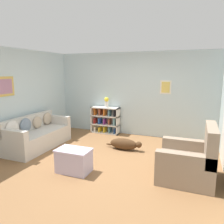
{
  "coord_description": "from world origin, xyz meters",
  "views": [
    {
      "loc": [
        1.88,
        -4.39,
        2.02
      ],
      "look_at": [
        0.0,
        0.4,
        1.05
      ],
      "focal_mm": 35.0,
      "sensor_mm": 36.0,
      "label": 1
    }
  ],
  "objects_px": {
    "couch": "(37,135)",
    "vase": "(107,102)",
    "bookshelf": "(105,120)",
    "recliner_chair": "(190,161)",
    "coffee_table": "(74,160)",
    "dog": "(124,144)"
  },
  "relations": [
    {
      "from": "couch",
      "to": "vase",
      "type": "height_order",
      "value": "vase"
    },
    {
      "from": "couch",
      "to": "bookshelf",
      "type": "bearing_deg",
      "value": 59.07
    },
    {
      "from": "recliner_chair",
      "to": "vase",
      "type": "height_order",
      "value": "vase"
    },
    {
      "from": "vase",
      "to": "coffee_table",
      "type": "bearing_deg",
      "value": -80.49
    },
    {
      "from": "couch",
      "to": "coffee_table",
      "type": "distance_m",
      "value": 1.93
    },
    {
      "from": "bookshelf",
      "to": "couch",
      "type": "bearing_deg",
      "value": -120.93
    },
    {
      "from": "coffee_table",
      "to": "dog",
      "type": "bearing_deg",
      "value": 70.84
    },
    {
      "from": "couch",
      "to": "bookshelf",
      "type": "xyz_separation_m",
      "value": [
        1.16,
        1.94,
        0.09
      ]
    },
    {
      "from": "couch",
      "to": "recliner_chair",
      "type": "distance_m",
      "value": 3.89
    },
    {
      "from": "couch",
      "to": "dog",
      "type": "xyz_separation_m",
      "value": [
        2.24,
        0.67,
        -0.18
      ]
    },
    {
      "from": "recliner_chair",
      "to": "vase",
      "type": "relative_size",
      "value": 3.25
    },
    {
      "from": "coffee_table",
      "to": "dog",
      "type": "xyz_separation_m",
      "value": [
        0.55,
        1.59,
        -0.1
      ]
    },
    {
      "from": "recliner_chair",
      "to": "coffee_table",
      "type": "xyz_separation_m",
      "value": [
        -2.18,
        -0.55,
        -0.1
      ]
    },
    {
      "from": "couch",
      "to": "coffee_table",
      "type": "bearing_deg",
      "value": -28.43
    },
    {
      "from": "dog",
      "to": "coffee_table",
      "type": "bearing_deg",
      "value": -109.16
    },
    {
      "from": "couch",
      "to": "dog",
      "type": "relative_size",
      "value": 1.9
    },
    {
      "from": "dog",
      "to": "vase",
      "type": "bearing_deg",
      "value": 129.39
    },
    {
      "from": "vase",
      "to": "bookshelf",
      "type": "bearing_deg",
      "value": 160.24
    },
    {
      "from": "dog",
      "to": "vase",
      "type": "relative_size",
      "value": 3.07
    },
    {
      "from": "bookshelf",
      "to": "dog",
      "type": "distance_m",
      "value": 1.69
    },
    {
      "from": "bookshelf",
      "to": "recliner_chair",
      "type": "relative_size",
      "value": 0.89
    },
    {
      "from": "recliner_chair",
      "to": "coffee_table",
      "type": "height_order",
      "value": "recliner_chair"
    }
  ]
}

